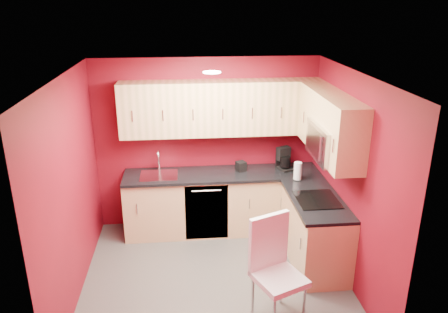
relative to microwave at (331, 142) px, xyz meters
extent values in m
plane|color=#43423F|center=(-1.39, -0.20, -1.66)|extent=(3.20, 3.20, 0.00)
plane|color=white|center=(-1.39, -0.20, 0.84)|extent=(3.20, 3.20, 0.00)
plane|color=maroon|center=(-1.39, 1.30, -0.41)|extent=(3.20, 0.00, 3.20)
plane|color=maroon|center=(-1.39, -1.70, -0.41)|extent=(3.20, 0.00, 3.20)
plane|color=maroon|center=(-2.99, -0.20, -0.41)|extent=(0.00, 3.00, 3.00)
plane|color=maroon|center=(0.21, -0.20, -0.41)|extent=(0.00, 3.00, 3.00)
cube|color=tan|center=(-1.19, 1.00, -1.22)|extent=(2.80, 0.60, 0.87)
cube|color=tan|center=(-0.09, 0.05, -1.22)|extent=(0.60, 1.30, 0.87)
cube|color=black|center=(-1.19, 0.99, -0.77)|extent=(2.80, 0.63, 0.04)
cube|color=black|center=(-0.11, 0.04, -0.77)|extent=(0.63, 1.27, 0.04)
cube|color=#DFB47E|center=(-1.19, 1.13, 0.17)|extent=(2.80, 0.35, 0.75)
cube|color=#DFB47E|center=(0.03, 0.67, 0.17)|extent=(0.35, 0.57, 0.75)
cube|color=#DFB47E|center=(0.03, -0.49, 0.17)|extent=(0.35, 0.22, 0.75)
cube|color=#DFB47E|center=(0.03, 0.00, 0.38)|extent=(0.35, 0.76, 0.33)
cube|color=silver|center=(0.01, 0.00, 0.00)|extent=(0.40, 0.76, 0.42)
cube|color=black|center=(-0.18, 0.00, 0.00)|extent=(0.02, 0.62, 0.33)
cylinder|color=silver|center=(-0.20, -0.23, 0.00)|extent=(0.02, 0.02, 0.29)
cube|color=black|center=(-0.11, 0.00, -0.74)|extent=(0.50, 0.55, 0.01)
cube|color=silver|center=(-2.09, 0.98, -0.75)|extent=(0.52, 0.42, 0.02)
cylinder|color=silver|center=(-2.09, 1.18, -0.62)|extent=(0.02, 0.02, 0.26)
torus|color=silver|center=(-2.09, 1.11, -0.49)|extent=(0.02, 0.16, 0.16)
cylinder|color=silver|center=(-2.09, 1.04, -0.55)|extent=(0.02, 0.02, 0.12)
cube|color=black|center=(-1.44, 0.71, -1.22)|extent=(0.60, 0.02, 0.82)
cylinder|color=white|center=(-1.39, 0.10, 0.82)|extent=(0.20, 0.20, 0.01)
camera|label=1|loc=(-1.73, -4.74, 1.61)|focal=35.00mm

